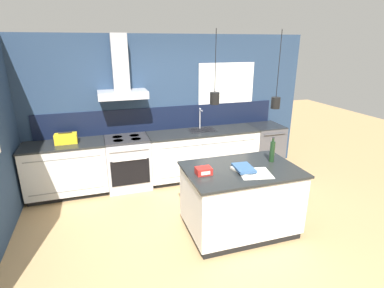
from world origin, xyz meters
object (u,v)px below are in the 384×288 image
(oven_range, at_px, (128,163))
(book_stack, at_px, (244,169))
(bottle_on_island, at_px, (272,151))
(yellow_toolbox, at_px, (66,138))
(red_supply_box, at_px, (204,171))
(dishwasher, at_px, (264,147))

(oven_range, height_order, book_stack, book_stack)
(bottle_on_island, bearing_deg, book_stack, -161.96)
(oven_range, relative_size, bottle_on_island, 2.62)
(yellow_toolbox, bearing_deg, oven_range, -0.26)
(book_stack, distance_m, red_supply_box, 0.53)
(book_stack, xyz_separation_m, yellow_toolbox, (-2.23, 1.86, 0.05))
(book_stack, bearing_deg, yellow_toolbox, 140.17)
(yellow_toolbox, bearing_deg, red_supply_box, -46.64)
(dishwasher, relative_size, bottle_on_island, 2.62)
(yellow_toolbox, bearing_deg, bottle_on_island, -31.86)
(dishwasher, height_order, red_supply_box, red_supply_box)
(oven_range, relative_size, red_supply_box, 4.71)
(dishwasher, bearing_deg, bottle_on_island, -119.00)
(oven_range, xyz_separation_m, book_stack, (1.28, -1.85, 0.48))
(dishwasher, bearing_deg, red_supply_box, -137.43)
(dishwasher, distance_m, red_supply_box, 2.71)
(red_supply_box, distance_m, yellow_toolbox, 2.48)
(oven_range, distance_m, dishwasher, 2.72)
(book_stack, relative_size, red_supply_box, 1.79)
(dishwasher, height_order, book_stack, book_stack)
(red_supply_box, bearing_deg, yellow_toolbox, 133.36)
(book_stack, bearing_deg, oven_range, 124.52)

